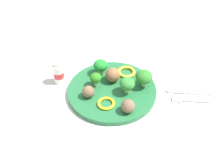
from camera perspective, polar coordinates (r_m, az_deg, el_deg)
ground_plane at (r=0.89m, az=-0.00°, el=-1.74°), size 4.00×4.00×0.00m
plate at (r=0.88m, az=-0.00°, el=-1.36°), size 0.28×0.28×0.02m
broccoli_floret_mid_right at (r=0.85m, az=3.13°, el=0.01°), size 0.05×0.05×0.05m
broccoli_floret_front_left at (r=0.92m, az=-2.33°, el=3.76°), size 0.05×0.05×0.05m
broccoli_floret_back_right at (r=0.87m, az=-3.36°, el=1.22°), size 0.04×0.04×0.05m
broccoli_floret_near_rim at (r=0.87m, az=6.53°, el=1.43°), size 0.05×0.05×0.06m
meatball_front_left at (r=0.84m, az=-4.87°, el=-1.57°), size 0.04×0.04×0.04m
meatball_near_rim at (r=0.89m, az=0.36°, el=1.85°), size 0.05×0.05×0.05m
meatball_center at (r=0.80m, az=3.27°, el=-4.52°), size 0.04×0.04×0.04m
pepper_ring_front_left at (r=0.83m, az=-1.22°, el=-3.98°), size 0.07×0.07×0.01m
pepper_ring_back_left at (r=0.94m, az=2.95°, el=2.48°), size 0.08×0.08×0.01m
napkin at (r=0.90m, az=15.71°, el=-2.57°), size 0.17×0.12×0.01m
fork at (r=0.89m, az=15.46°, el=-3.11°), size 0.12×0.02×0.01m
knife at (r=0.91m, az=15.15°, el=-1.52°), size 0.15×0.02×0.01m
yogurt_bottle at (r=0.92m, az=-10.86°, el=2.15°), size 0.03×0.03×0.08m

